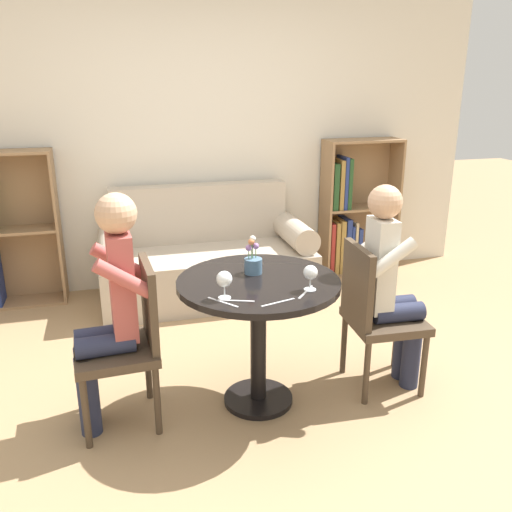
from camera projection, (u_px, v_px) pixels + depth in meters
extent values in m
plane|color=tan|center=(258.00, 401.00, 3.17)|extent=(16.00, 16.00, 0.00)
cube|color=silver|center=(194.00, 132.00, 4.66)|extent=(5.20, 0.05, 2.70)
cylinder|color=black|center=(258.00, 283.00, 2.94)|extent=(0.89, 0.89, 0.03)
cylinder|color=black|center=(258.00, 343.00, 3.05)|extent=(0.09, 0.09, 0.69)
cylinder|color=black|center=(258.00, 398.00, 3.17)|extent=(0.40, 0.40, 0.03)
cube|color=#B7A893|center=(208.00, 274.00, 4.59)|extent=(1.75, 0.80, 0.42)
cube|color=#B7A893|center=(200.00, 213.00, 4.73)|extent=(1.53, 0.16, 0.50)
cylinder|color=#B7A893|center=(112.00, 245.00, 4.30)|extent=(0.22, 0.72, 0.22)
cylinder|color=#B7A893|center=(294.00, 232.00, 4.67)|extent=(0.22, 0.72, 0.22)
cube|color=#93704C|center=(15.00, 226.00, 4.46)|extent=(0.71, 0.02, 1.26)
cube|color=#93704C|center=(59.00, 227.00, 4.43)|extent=(0.02, 0.28, 1.26)
cube|color=#93704C|center=(24.00, 301.00, 4.54)|extent=(0.67, 0.28, 0.02)
cube|color=#93704C|center=(13.00, 230.00, 4.34)|extent=(0.67, 0.28, 0.02)
cube|color=#93704C|center=(2.00, 152.00, 4.14)|extent=(0.67, 0.28, 0.02)
cube|color=#93704C|center=(354.00, 204.00, 5.21)|extent=(0.71, 0.02, 1.26)
cube|color=#93704C|center=(325.00, 210.00, 5.01)|extent=(0.02, 0.28, 1.26)
cube|color=#93704C|center=(393.00, 205.00, 5.18)|extent=(0.02, 0.28, 1.26)
cube|color=#93704C|center=(356.00, 269.00, 5.29)|extent=(0.67, 0.28, 0.02)
cube|color=#93704C|center=(360.00, 207.00, 5.10)|extent=(0.67, 0.28, 0.02)
cube|color=#93704C|center=(364.00, 140.00, 4.90)|extent=(0.67, 0.28, 0.02)
cube|color=maroon|center=(329.00, 247.00, 5.13)|extent=(0.04, 0.23, 0.49)
cube|color=olive|center=(333.00, 246.00, 5.14)|extent=(0.04, 0.23, 0.50)
cube|color=olive|center=(338.00, 245.00, 5.15)|extent=(0.05, 0.23, 0.51)
cube|color=navy|center=(344.00, 244.00, 5.16)|extent=(0.05, 0.23, 0.52)
cube|color=navy|center=(348.00, 247.00, 5.19)|extent=(0.03, 0.23, 0.45)
cube|color=tan|center=(352.00, 245.00, 5.19)|extent=(0.03, 0.23, 0.49)
cube|color=navy|center=(355.00, 248.00, 5.21)|extent=(0.04, 0.23, 0.42)
cube|color=#234723|center=(332.00, 186.00, 4.95)|extent=(0.05, 0.23, 0.42)
cube|color=olive|center=(338.00, 184.00, 4.95)|extent=(0.04, 0.23, 0.45)
cube|color=navy|center=(342.00, 182.00, 4.96)|extent=(0.03, 0.23, 0.48)
cube|color=#234723|center=(346.00, 183.00, 4.97)|extent=(0.04, 0.23, 0.46)
cylinder|color=#473828|center=(84.00, 378.00, 3.04)|extent=(0.04, 0.04, 0.40)
cylinder|color=#473828|center=(86.00, 413.00, 2.72)|extent=(0.04, 0.04, 0.40)
cylinder|color=#473828|center=(148.00, 367.00, 3.14)|extent=(0.04, 0.04, 0.40)
cylinder|color=#473828|center=(157.00, 401.00, 2.82)|extent=(0.04, 0.04, 0.40)
cube|color=#473828|center=(116.00, 352.00, 2.86)|extent=(0.44, 0.44, 0.05)
cube|color=#473828|center=(149.00, 304.00, 2.84)|extent=(0.06, 0.38, 0.45)
cylinder|color=#473828|center=(424.00, 366.00, 3.16)|extent=(0.04, 0.04, 0.40)
cylinder|color=#473828|center=(396.00, 338.00, 3.49)|extent=(0.04, 0.04, 0.40)
cylinder|color=#473828|center=(367.00, 373.00, 3.09)|extent=(0.04, 0.04, 0.40)
cylinder|color=#473828|center=(344.00, 344.00, 3.42)|extent=(0.04, 0.04, 0.40)
cube|color=#473828|center=(385.00, 321.00, 3.22)|extent=(0.44, 0.44, 0.05)
cube|color=#473828|center=(358.00, 284.00, 3.10)|extent=(0.06, 0.38, 0.45)
cylinder|color=#282D47|center=(88.00, 385.00, 2.92)|extent=(0.11, 0.11, 0.45)
cylinder|color=#282D47|center=(88.00, 396.00, 2.82)|extent=(0.11, 0.11, 0.45)
cylinder|color=#282D47|center=(104.00, 336.00, 2.87)|extent=(0.31, 0.13, 0.11)
cylinder|color=#282D47|center=(106.00, 345.00, 2.77)|extent=(0.31, 0.13, 0.11)
cube|color=#B2514C|center=(122.00, 287.00, 2.76)|extent=(0.13, 0.21, 0.56)
cylinder|color=#B2514C|center=(118.00, 261.00, 2.85)|extent=(0.29, 0.09, 0.23)
cylinder|color=#B2514C|center=(123.00, 279.00, 2.61)|extent=(0.29, 0.09, 0.23)
sphere|color=tan|center=(116.00, 213.00, 2.64)|extent=(0.21, 0.21, 0.21)
cylinder|color=#282D47|center=(411.00, 353.00, 3.26)|extent=(0.11, 0.11, 0.45)
cylinder|color=#282D47|center=(403.00, 344.00, 3.36)|extent=(0.11, 0.11, 0.45)
cylinder|color=#282D47|center=(398.00, 313.00, 3.15)|extent=(0.31, 0.13, 0.11)
cylinder|color=#282D47|center=(390.00, 305.00, 3.25)|extent=(0.31, 0.13, 0.11)
cube|color=silver|center=(380.00, 266.00, 3.09)|extent=(0.13, 0.21, 0.55)
cylinder|color=silver|center=(392.00, 258.00, 2.94)|extent=(0.29, 0.08, 0.23)
cylinder|color=silver|center=(372.00, 244.00, 3.19)|extent=(0.29, 0.08, 0.23)
sphere|color=tan|center=(385.00, 202.00, 2.97)|extent=(0.19, 0.19, 0.19)
cylinder|color=white|center=(225.00, 298.00, 2.69)|extent=(0.06, 0.06, 0.00)
cylinder|color=white|center=(225.00, 291.00, 2.68)|extent=(0.01, 0.01, 0.07)
sphere|color=white|center=(224.00, 279.00, 2.66)|extent=(0.08, 0.08, 0.08)
sphere|color=beige|center=(224.00, 281.00, 2.66)|extent=(0.06, 0.06, 0.06)
cylinder|color=white|center=(310.00, 289.00, 2.79)|extent=(0.06, 0.06, 0.00)
cylinder|color=white|center=(310.00, 283.00, 2.78)|extent=(0.01, 0.01, 0.06)
sphere|color=white|center=(311.00, 272.00, 2.76)|extent=(0.07, 0.07, 0.07)
sphere|color=maroon|center=(310.00, 274.00, 2.77)|extent=(0.05, 0.05, 0.05)
cylinder|color=slate|center=(253.00, 266.00, 3.02)|extent=(0.10, 0.10, 0.09)
cylinder|color=#4C7A42|center=(256.00, 252.00, 3.01)|extent=(0.00, 0.01, 0.07)
sphere|color=#9E70B2|center=(256.00, 246.00, 3.00)|extent=(0.04, 0.04, 0.04)
cylinder|color=#4C7A42|center=(251.00, 250.00, 2.99)|extent=(0.01, 0.01, 0.10)
sphere|color=#E07F4C|center=(251.00, 242.00, 2.98)|extent=(0.04, 0.04, 0.04)
cylinder|color=#4C7A42|center=(253.00, 248.00, 3.00)|extent=(0.01, 0.01, 0.11)
sphere|color=silver|center=(253.00, 239.00, 2.98)|extent=(0.04, 0.04, 0.04)
cylinder|color=#4C7A42|center=(249.00, 253.00, 3.00)|extent=(0.00, 0.01, 0.06)
sphere|color=#9E70B2|center=(249.00, 248.00, 2.99)|extent=(0.04, 0.04, 0.04)
cube|color=silver|center=(235.00, 301.00, 2.66)|extent=(0.18, 0.08, 0.00)
cube|color=silver|center=(278.00, 302.00, 2.64)|extent=(0.19, 0.06, 0.00)
cube|color=silver|center=(223.00, 302.00, 2.64)|extent=(0.12, 0.16, 0.00)
cube|color=silver|center=(306.00, 292.00, 2.76)|extent=(0.13, 0.15, 0.00)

